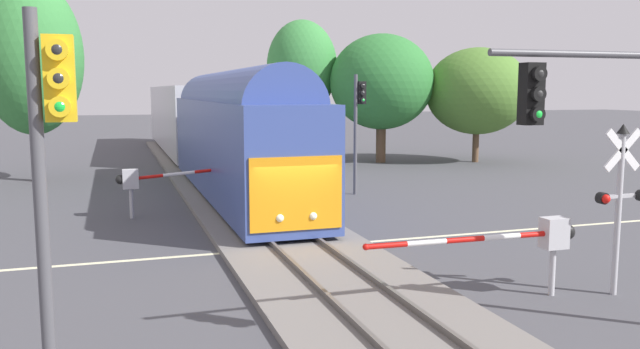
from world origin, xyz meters
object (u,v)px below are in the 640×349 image
commuter_train (202,122)px  oak_behind_train (31,57)px  elm_centre_background (302,67)px  crossing_signal_mast (621,192)px  crossing_gate_far (152,178)px  traffic_signal_near_left (51,168)px  maple_right_background (477,91)px  crossing_gate_near (535,237)px  oak_far_right (382,82)px  traffic_signal_far_side (359,114)px

commuter_train → oak_behind_train: oak_behind_train is taller
elm_centre_background → crossing_signal_mast: bearing=-92.4°
crossing_gate_far → traffic_signal_near_left: traffic_signal_near_left is taller
maple_right_background → traffic_signal_near_left: bearing=-129.3°
crossing_gate_near → maple_right_background: 28.23m
crossing_gate_near → oak_far_right: size_ratio=0.63×
oak_behind_train → crossing_signal_mast: bearing=-59.0°
oak_far_right → maple_right_background: bearing=-16.3°
crossing_signal_mast → traffic_signal_near_left: size_ratio=0.70×
commuter_train → crossing_gate_far: bearing=-104.9°
crossing_gate_far → elm_centre_background: elm_centre_background is taller
crossing_signal_mast → oak_far_right: size_ratio=0.48×
oak_far_right → commuter_train: bearing=-177.9°
crossing_signal_mast → elm_centre_background: bearing=87.6°
oak_far_right → maple_right_background: 6.22m
crossing_gate_near → traffic_signal_far_side: bearing=84.1°
crossing_gate_near → oak_far_right: bearing=73.8°
crossing_gate_near → oak_behind_train: (-12.64, 23.80, 4.93)m
traffic_signal_far_side → maple_right_background: 15.58m
crossing_gate_near → crossing_gate_far: (-7.56, 12.17, 0.06)m
oak_far_right → traffic_signal_far_side: bearing=-117.8°
traffic_signal_near_left → elm_centre_background: (12.74, 32.83, 2.40)m
traffic_signal_near_left → maple_right_background: maple_right_background is taller
oak_behind_train → oak_far_right: bearing=7.0°
oak_far_right → crossing_gate_near: bearing=-106.2°
traffic_signal_near_left → oak_behind_train: size_ratio=0.54×
crossing_gate_far → oak_far_right: oak_far_right is taller
oak_far_right → oak_behind_train: bearing=-173.0°
crossing_signal_mast → traffic_signal_far_side: traffic_signal_far_side is taller
commuter_train → crossing_signal_mast: 26.92m
crossing_gate_far → maple_right_background: 24.69m
traffic_signal_far_side → oak_far_right: size_ratio=0.65×
commuter_train → traffic_signal_far_side: commuter_train is taller
traffic_signal_near_left → oak_far_right: (17.22, 30.03, 1.43)m
oak_behind_train → commuter_train: bearing=13.3°
oak_behind_train → maple_right_background: size_ratio=1.40×
crossing_gate_far → maple_right_background: maple_right_background is taller
oak_behind_train → traffic_signal_far_side: bearing=-32.7°
crossing_gate_far → elm_centre_background: size_ratio=0.69×
maple_right_background → elm_centre_background: 11.47m
traffic_signal_near_left → traffic_signal_far_side: traffic_signal_near_left is taller
crossing_gate_near → oak_far_right: (7.63, 26.29, 3.77)m
maple_right_background → crossing_gate_near: bearing=-118.9°
commuter_train → crossing_gate_far: commuter_train is taller
crossing_signal_mast → elm_centre_background: (1.25, 29.51, 3.75)m
commuter_train → oak_far_right: oak_far_right is taller
oak_far_right → maple_right_background: oak_far_right is taller
traffic_signal_far_side → oak_behind_train: 17.05m
commuter_train → crossing_signal_mast: size_ratio=11.15×
commuter_train → crossing_gate_near: bearing=-81.4°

